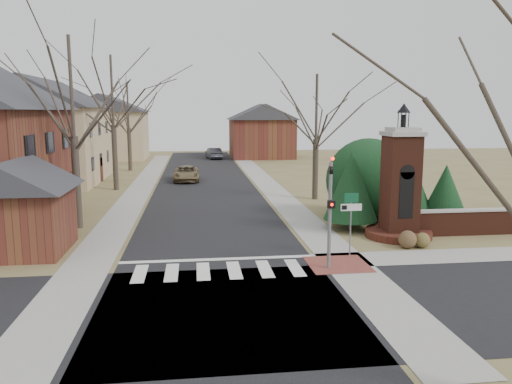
{
  "coord_description": "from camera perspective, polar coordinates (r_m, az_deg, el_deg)",
  "views": [
    {
      "loc": [
        -0.84,
        -17.77,
        6.12
      ],
      "look_at": [
        2.09,
        6.0,
        2.22
      ],
      "focal_mm": 35.0,
      "sensor_mm": 36.0,
      "label": 1
    }
  ],
  "objects": [
    {
      "name": "dry_shrub_right",
      "position": [
        23.83,
        18.48,
        -5.25
      ],
      "size": [
        0.7,
        0.7,
        0.7
      ],
      "primitive_type": "sphere",
      "color": "brown",
      "rests_on": "ground"
    },
    {
      "name": "bare_tree_2",
      "position": [
        53.2,
        -14.45,
        9.94
      ],
      "size": [
        7.35,
        7.35,
        10.19
      ],
      "color": "#473D33",
      "rests_on": "ground"
    },
    {
      "name": "brick_gate_monument",
      "position": [
        25.12,
        16.13,
        -0.17
      ],
      "size": [
        3.2,
        3.2,
        6.47
      ],
      "color": "#4C2216",
      "rests_on": "ground"
    },
    {
      "name": "house_distant_right",
      "position": [
        66.4,
        0.61,
        7.12
      ],
      "size": [
        8.8,
        8.8,
        7.3
      ],
      "color": "brown",
      "rests_on": "ground"
    },
    {
      "name": "pickup_truck",
      "position": [
        44.39,
        -7.97,
        2.1
      ],
      "size": [
        2.22,
        4.77,
        1.32
      ],
      "primitive_type": "imported",
      "rotation": [
        0.0,
        0.0,
        0.01
      ],
      "color": "olive",
      "rests_on": "ground"
    },
    {
      "name": "evergreen_far",
      "position": [
        28.63,
        20.83,
        0.16
      ],
      "size": [
        2.4,
        2.4,
        3.3
      ],
      "color": "#473D33",
      "rests_on": "ground"
    },
    {
      "name": "bare_tree_3",
      "position": [
        34.79,
        6.94,
        10.13
      ],
      "size": [
        7.0,
        7.0,
        9.7
      ],
      "color": "#473D33",
      "rests_on": "ground"
    },
    {
      "name": "crosswalk_zone",
      "position": [
        19.57,
        -4.27,
        -8.97
      ],
      "size": [
        8.0,
        2.2,
        0.02
      ],
      "primitive_type": "cube",
      "color": "silver",
      "rests_on": "ground"
    },
    {
      "name": "traffic_signal_pole",
      "position": [
        19.38,
        8.48,
        -1.35
      ],
      "size": [
        0.28,
        0.41,
        4.5
      ],
      "color": "slate",
      "rests_on": "ground"
    },
    {
      "name": "distant_car",
      "position": [
        64.81,
        -4.87,
        4.43
      ],
      "size": [
        2.23,
        4.51,
        1.42
      ],
      "primitive_type": "imported",
      "rotation": [
        0.0,
        0.0,
        3.32
      ],
      "color": "#35363D",
      "rests_on": "ground"
    },
    {
      "name": "house_distant_left",
      "position": [
        66.74,
        -16.81,
        7.26
      ],
      "size": [
        10.8,
        8.8,
        8.53
      ],
      "color": "tan",
      "rests_on": "ground"
    },
    {
      "name": "evergreen_mass",
      "position": [
        29.23,
        12.7,
        1.72
      ],
      "size": [
        4.8,
        4.8,
        4.8
      ],
      "primitive_type": "sphere",
      "color": "black",
      "rests_on": "ground"
    },
    {
      "name": "sign_post",
      "position": [
        21.2,
        10.79,
        -2.26
      ],
      "size": [
        0.9,
        0.07,
        2.75
      ],
      "color": "slate",
      "rests_on": "ground"
    },
    {
      "name": "house_stucco_left",
      "position": [
        46.55,
        -22.99,
        6.65
      ],
      "size": [
        9.8,
        12.8,
        9.28
      ],
      "color": "tan",
      "rests_on": "ground"
    },
    {
      "name": "bare_tree_0",
      "position": [
        27.52,
        -20.42,
        11.97
      ],
      "size": [
        8.05,
        8.05,
        11.15
      ],
      "color": "#473D33",
      "rests_on": "ground"
    },
    {
      "name": "brick_garden_wall",
      "position": [
        27.46,
        24.66,
        -3.07
      ],
      "size": [
        7.5,
        0.5,
        1.3
      ],
      "color": "#4C2216",
      "rests_on": "ground"
    },
    {
      "name": "evergreen_near",
      "position": [
        26.32,
        10.83,
        0.74
      ],
      "size": [
        2.8,
        2.8,
        4.1
      ],
      "color": "#473D33",
      "rests_on": "ground"
    },
    {
      "name": "dry_shrub_left",
      "position": [
        23.52,
        16.94,
        -5.21
      ],
      "size": [
        0.81,
        0.81,
        0.81
      ],
      "primitive_type": "sphere",
      "color": "brown",
      "rests_on": "ground"
    },
    {
      "name": "curb_apron",
      "position": [
        20.53,
        9.34,
        -8.18
      ],
      "size": [
        2.4,
        2.4,
        0.02
      ],
      "primitive_type": "cube",
      "color": "brown",
      "rests_on": "ground"
    },
    {
      "name": "sidewalk_left",
      "position": [
        40.47,
        -13.14,
        0.33
      ],
      "size": [
        2.0,
        60.0,
        0.02
      ],
      "primitive_type": "cube",
      "color": "gray",
      "rests_on": "ground"
    },
    {
      "name": "bare_tree_1",
      "position": [
        40.29,
        -16.16,
        11.62
      ],
      "size": [
        8.4,
        8.4,
        11.64
      ],
      "color": "#473D33",
      "rests_on": "ground"
    },
    {
      "name": "cross_street",
      "position": [
        16.01,
        -3.58,
        -13.22
      ],
      "size": [
        120.0,
        8.0,
        0.01
      ],
      "primitive_type": "cube",
      "color": "black",
      "rests_on": "ground"
    },
    {
      "name": "evergreen_mid",
      "position": [
        28.56,
        16.43,
        1.79
      ],
      "size": [
        3.4,
        3.4,
        4.7
      ],
      "color": "#473D33",
      "rests_on": "ground"
    },
    {
      "name": "sidewalk_right_main",
      "position": [
        40.69,
        1.58,
        0.61
      ],
      "size": [
        2.0,
        60.0,
        0.02
      ],
      "primitive_type": "cube",
      "color": "gray",
      "rests_on": "ground"
    },
    {
      "name": "ground",
      "position": [
        18.82,
        -4.15,
        -9.75
      ],
      "size": [
        120.0,
        120.0,
        0.0
      ],
      "primitive_type": "plane",
      "color": "brown",
      "rests_on": "ground"
    },
    {
      "name": "main_street",
      "position": [
        40.25,
        -5.76,
        0.47
      ],
      "size": [
        8.0,
        70.0,
        0.01
      ],
      "primitive_type": "cube",
      "color": "black",
      "rests_on": "ground"
    },
    {
      "name": "stop_bar",
      "position": [
        21.0,
        -4.48,
        -7.69
      ],
      "size": [
        8.0,
        0.35,
        0.02
      ],
      "primitive_type": "cube",
      "color": "silver",
      "rests_on": "ground"
    },
    {
      "name": "garage_left",
      "position": [
        23.86,
        -25.69,
        -1.03
      ],
      "size": [
        4.8,
        4.8,
        4.29
      ],
      "color": "brown",
      "rests_on": "ground"
    }
  ]
}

